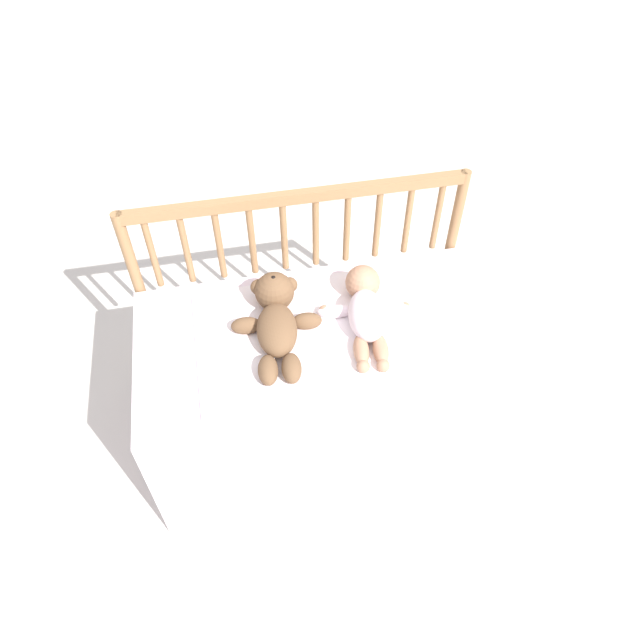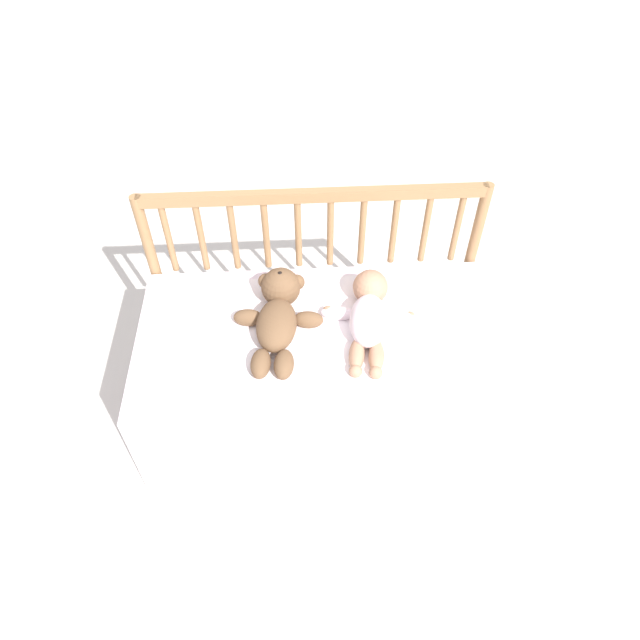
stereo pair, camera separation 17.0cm
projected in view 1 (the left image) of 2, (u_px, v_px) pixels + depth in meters
The scene contains 6 objects.
ground_plane at pixel (320, 427), 2.13m from camera, with size 12.00×12.00×0.00m, color silver.
crib_mattress at pixel (320, 384), 1.94m from camera, with size 1.12×0.59×0.53m.
crib_rail at pixel (301, 252), 1.91m from camera, with size 1.12×0.04×0.83m.
blanket at pixel (323, 333), 1.74m from camera, with size 0.77×0.50×0.01m.
teddy_bear at pixel (276, 318), 1.72m from camera, with size 0.28×0.40×0.13m.
baby at pixel (366, 310), 1.75m from camera, with size 0.30×0.39×0.11m.
Camera 1 is at (-0.24, -1.13, 1.84)m, focal length 32.00 mm.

